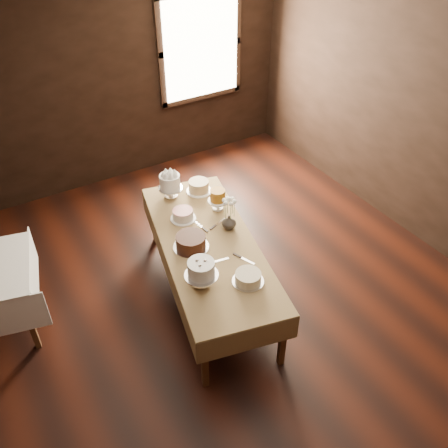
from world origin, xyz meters
TOP-DOWN VIEW (x-y plane):
  - floor at (0.00, 0.00)m, footprint 5.00×6.00m
  - ceiling at (0.00, 0.00)m, footprint 5.00×6.00m
  - wall_back at (0.00, 3.00)m, footprint 5.00×0.02m
  - wall_right at (2.50, 0.00)m, footprint 0.02×6.00m
  - window at (1.30, 2.94)m, footprint 1.10×0.05m
  - display_table at (-0.11, 0.31)m, footprint 1.36×2.38m
  - cake_meringue at (-0.07, 1.21)m, footprint 0.29×0.29m
  - cake_speckled at (0.24, 1.13)m, footprint 0.28×0.28m
  - cake_lattice at (-0.14, 0.77)m, footprint 0.27×0.27m
  - cake_caramel at (0.25, 0.74)m, footprint 0.22×0.22m
  - cake_chocolate at (-0.29, 0.34)m, footprint 0.36×0.36m
  - cake_swirl at (-0.44, -0.16)m, footprint 0.33×0.33m
  - cake_cream at (-0.08, -0.34)m, footprint 0.32×0.32m
  - cake_server_a at (-0.13, 0.03)m, footprint 0.24×0.07m
  - cake_server_b at (0.07, -0.11)m, footprint 0.11×0.23m
  - cake_server_c at (-0.06, 0.62)m, footprint 0.05×0.24m
  - cake_server_d at (0.16, 0.53)m, footprint 0.23×0.11m
  - flower_vase at (0.18, 0.40)m, footprint 0.16×0.16m
  - flower_bouquet at (0.18, 0.40)m, footprint 0.14×0.14m

SIDE VIEW (x-z plane):
  - floor at x=0.00m, z-range -0.01..0.01m
  - display_table at x=-0.11m, z-range 0.30..0.99m
  - cake_server_a at x=-0.13m, z-range 0.69..0.70m
  - cake_server_b at x=0.07m, z-range 0.69..0.70m
  - cake_server_c at x=-0.06m, z-range 0.69..0.70m
  - cake_server_d at x=0.16m, z-range 0.69..0.70m
  - cake_lattice at x=-0.14m, z-range 0.69..0.79m
  - cake_cream at x=-0.08m, z-range 0.69..0.79m
  - cake_speckled at x=0.24m, z-range 0.69..0.82m
  - cake_chocolate at x=-0.29m, z-range 0.69..0.82m
  - flower_vase at x=0.18m, z-range 0.69..0.84m
  - cake_caramel at x=0.25m, z-range 0.68..0.92m
  - cake_swirl at x=-0.44m, z-range 0.68..0.95m
  - cake_meringue at x=-0.07m, z-range 0.68..0.96m
  - flower_bouquet at x=0.18m, z-range 0.86..1.06m
  - wall_back at x=0.00m, z-range 0.00..2.80m
  - wall_right at x=2.50m, z-range 0.00..2.80m
  - window at x=1.30m, z-range 0.95..2.25m
  - ceiling at x=0.00m, z-range 2.79..2.80m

